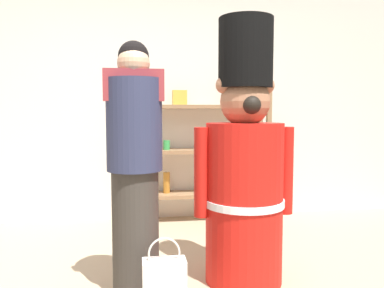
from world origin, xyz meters
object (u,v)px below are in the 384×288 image
(person_shopper, at_px, (135,167))
(merchandise_shelf, at_px, (206,147))
(teddy_bear_guard, at_px, (244,171))
(shopping_bag, at_px, (164,288))

(person_shopper, bearing_deg, merchandise_shelf, 65.50)
(merchandise_shelf, height_order, teddy_bear_guard, teddy_bear_guard)
(merchandise_shelf, relative_size, person_shopper, 0.98)
(shopping_bag, bearing_deg, merchandise_shelf, 73.05)
(merchandise_shelf, bearing_deg, shopping_bag, -106.95)
(person_shopper, bearing_deg, teddy_bear_guard, 8.58)
(shopping_bag, bearing_deg, person_shopper, 117.02)
(teddy_bear_guard, height_order, shopping_bag, teddy_bear_guard)
(teddy_bear_guard, bearing_deg, merchandise_shelf, 89.18)
(teddy_bear_guard, bearing_deg, shopping_bag, -144.09)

